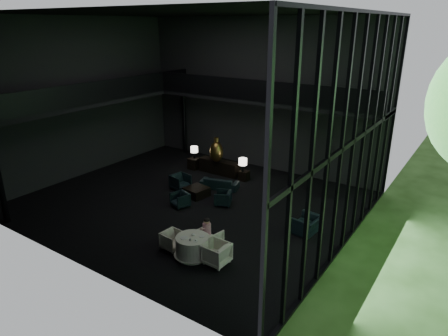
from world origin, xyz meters
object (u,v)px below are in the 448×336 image
Objects in this scene: side_table_right at (244,175)px; sofa at (220,182)px; dining_chair_north at (210,237)px; dining_chair_east at (216,252)px; lounge_armchair_west at (180,181)px; coffee_table at (197,192)px; console at (219,167)px; window_armchair at (307,222)px; dining_chair_west at (173,240)px; table_lamp_right at (243,162)px; table_lamp_left at (194,150)px; child at (207,226)px; side_table_left at (194,163)px; lounge_armchair_east at (223,198)px; dining_table at (192,248)px; bronze_urn at (216,152)px; lounge_armchair_south at (180,200)px.

side_table_right is 1.65m from sofa.
dining_chair_east is (0.80, -0.74, 0.05)m from dining_chair_north.
coffee_table is at bearing -90.43° from lounge_armchair_west.
console is 7.32m from window_armchair.
sofa is 2.17× the size of dining_chair_north.
dining_chair_east reaches higher than coffee_table.
dining_chair_west is (-1.04, -0.84, -0.06)m from dining_chair_north.
table_lamp_right reaches higher than dining_chair_north.
lounge_armchair_west is (-1.52, -1.16, 0.11)m from sofa.
table_lamp_left is 8.27m from child.
table_lamp_left is 8.74m from window_armchair.
side_table_left is at bearing -135.23° from dining_chair_east.
side_table_left is 0.78m from table_lamp_left.
side_table_right is 3.18m from lounge_armchair_east.
window_armchair reaches higher than coffee_table.
side_table_left is at bearing -44.59° from sofa.
table_lamp_right is 7.61m from dining_chair_east.
table_lamp_right is 0.55× the size of dining_table.
side_table_left is 1.20× the size of side_table_right.
window_armchair reaches higher than sofa.
lounge_armchair_east is (2.38, -2.89, -0.98)m from bronze_urn.
lounge_armchair_west reaches higher than side_table_right.
dining_table is at bearing -52.26° from side_table_left.
table_lamp_left is 0.52× the size of dining_table.
lounge_armchair_west is 0.91× the size of coffee_table.
dining_chair_west reaches higher than coffee_table.
sofa is 1.43m from coffee_table.
table_lamp_left is 3.06m from lounge_armchair_west.
child is (5.44, -6.18, 0.46)m from side_table_left.
lounge_armchair_east is 0.87× the size of dining_chair_north.
table_lamp_right is 0.71× the size of window_armchair.
side_table_left is at bearing -174.56° from console.
dining_chair_east reaches higher than dining_chair_north.
side_table_right is (1.60, 0.19, -1.05)m from bronze_urn.
table_lamp_right is at bearing -122.22° from sofa.
child is at bearing -70.26° from side_table_right.
dining_chair_west is at bearing -36.76° from window_armchair.
coffee_table is 1.24× the size of dining_chair_north.
console reaches higher than lounge_armchair_east.
table_lamp_right is at bearing -1.91° from table_lamp_left.
side_table_left is 8.93m from dining_table.
bronze_urn is at bearing 28.42° from dining_chair_west.
dining_table is at bearing 91.82° from dining_chair_north.
table_lamp_left reaches higher than dining_chair_north.
console is 2.04m from sofa.
dining_chair_east is at bearing 7.57° from lounge_armchair_east.
console is at bearing -70.81° from sofa.
table_lamp_left reaches higher than sofa.
dining_table is at bearing -25.51° from lounge_armchair_south.
dining_table reaches higher than lounge_armchair_east.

